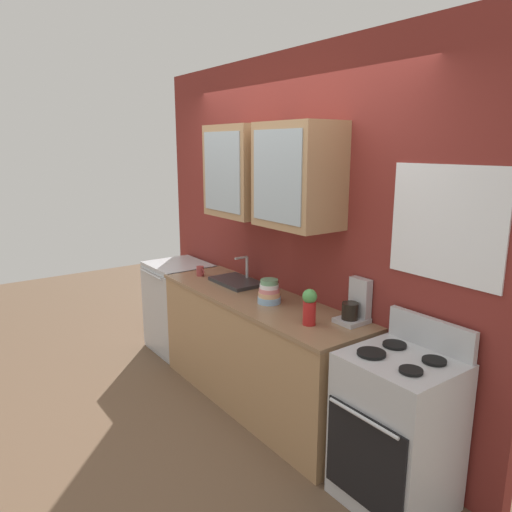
# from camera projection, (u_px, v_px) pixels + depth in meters

# --- Properties ---
(ground_plane) EXTENTS (10.00, 10.00, 0.00)m
(ground_plane) POSITION_uv_depth(u_px,v_px,m) (257.00, 403.00, 3.90)
(ground_plane) COLOR brown
(back_wall_unit) EXTENTS (3.68, 0.48, 2.71)m
(back_wall_unit) POSITION_uv_depth(u_px,v_px,m) (287.00, 219.00, 3.73)
(back_wall_unit) COLOR maroon
(back_wall_unit) RESTS_ON ground_plane
(counter) EXTENTS (2.04, 0.59, 0.89)m
(counter) POSITION_uv_depth(u_px,v_px,m) (257.00, 351.00, 3.80)
(counter) COLOR #A87F56
(counter) RESTS_ON ground_plane
(stove_range) EXTENTS (0.58, 0.57, 1.07)m
(stove_range) POSITION_uv_depth(u_px,v_px,m) (397.00, 430.00, 2.73)
(stove_range) COLOR silver
(stove_range) RESTS_ON ground_plane
(sink_faucet) EXTENTS (0.46, 0.28, 0.22)m
(sink_faucet) POSITION_uv_depth(u_px,v_px,m) (236.00, 281.00, 4.07)
(sink_faucet) COLOR #2D2D30
(sink_faucet) RESTS_ON counter
(bowl_stack) EXTENTS (0.17, 0.17, 0.18)m
(bowl_stack) POSITION_uv_depth(u_px,v_px,m) (269.00, 292.00, 3.55)
(bowl_stack) COLOR #8CB7E0
(bowl_stack) RESTS_ON counter
(vase) EXTENTS (0.10, 0.10, 0.24)m
(vase) POSITION_uv_depth(u_px,v_px,m) (309.00, 306.00, 3.10)
(vase) COLOR #B21E1E
(vase) RESTS_ON counter
(cup_near_sink) EXTENTS (0.10, 0.07, 0.09)m
(cup_near_sink) POSITION_uv_depth(u_px,v_px,m) (200.00, 271.00, 4.29)
(cup_near_sink) COLOR #993838
(cup_near_sink) RESTS_ON counter
(dishwasher) EXTENTS (0.62, 0.57, 0.89)m
(dishwasher) POSITION_uv_depth(u_px,v_px,m) (180.00, 307.00, 4.84)
(dishwasher) COLOR silver
(dishwasher) RESTS_ON ground_plane
(coffee_maker) EXTENTS (0.17, 0.20, 0.29)m
(coffee_maker) POSITION_uv_depth(u_px,v_px,m) (356.00, 306.00, 3.16)
(coffee_maker) COLOR #B7B7BC
(coffee_maker) RESTS_ON counter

